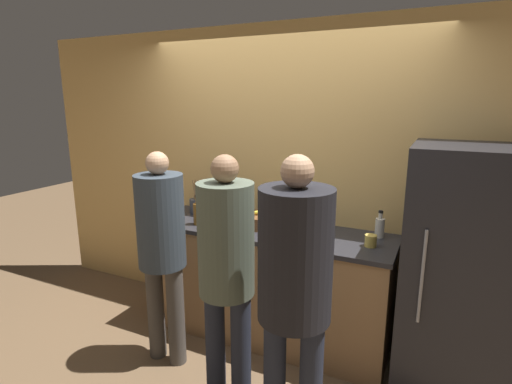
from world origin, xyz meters
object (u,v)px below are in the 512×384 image
person_left (162,241)px  person_center (226,264)px  potted_plant (294,209)px  person_right (295,278)px  refrigerator (458,273)px  utensil_crock (196,206)px  cup_yellow (371,241)px  bottle_amber (198,213)px  bottle_green (283,226)px  fruit_bowl (258,220)px  bottle_clear (380,227)px

person_left → person_center: person_center is taller
person_center → potted_plant: person_center is taller
person_center → person_right: bearing=-14.5°
refrigerator → potted_plant: 1.29m
utensil_crock → cup_yellow: size_ratio=3.64×
person_right → person_left: bearing=164.0°
bottle_amber → utensil_crock: bearing=126.6°
bottle_green → refrigerator: bearing=0.8°
person_right → fruit_bowl: 1.21m
utensil_crock → bottle_clear: size_ratio=1.49×
fruit_bowl → utensil_crock: (-0.68, 0.10, 0.02)m
bottle_green → bottle_clear: bearing=17.8°
utensil_crock → bottle_clear: bearing=2.0°
bottle_amber → person_center: bearing=-46.1°
person_right → bottle_clear: size_ratio=8.17×
person_left → bottle_clear: bearing=30.2°
bottle_amber → cup_yellow: (1.40, 0.10, -0.06)m
bottle_clear → potted_plant: potted_plant is taller
utensil_crock → potted_plant: (0.93, 0.07, 0.06)m
person_right → cup_yellow: person_right is taller
bottle_clear → person_left: bearing=-149.8°
potted_plant → fruit_bowl: bearing=-146.6°
person_left → bottle_clear: person_left is taller
refrigerator → bottle_clear: 0.62m
person_right → utensil_crock: person_right is taller
refrigerator → bottle_clear: bearing=159.3°
person_left → potted_plant: person_left is taller
bottle_green → potted_plant: (0.01, 0.23, 0.08)m
cup_yellow → person_right: bearing=-104.3°
refrigerator → person_center: bearing=-147.9°
refrigerator → bottle_clear: (-0.55, 0.21, 0.19)m
refrigerator → person_center: 1.55m
cup_yellow → potted_plant: 0.72m
person_center → person_right: size_ratio=0.97×
person_left → person_right: person_right is taller
cup_yellow → fruit_bowl: bearing=175.9°
person_right → potted_plant: (-0.43, 1.16, 0.03)m
utensil_crock → bottle_amber: size_ratio=1.22×
person_left → fruit_bowl: 0.81m
bottle_clear → bottle_green: 0.74m
person_left → cup_yellow: 1.52m
fruit_bowl → bottle_clear: 0.97m
fruit_bowl → person_left: bearing=-125.1°
fruit_bowl → bottle_amber: (-0.47, -0.17, 0.05)m
bottle_amber → refrigerator: bearing=3.5°
fruit_bowl → utensil_crock: bearing=171.2°
person_right → cup_yellow: 0.96m
person_left → person_right: size_ratio=0.95×
person_right → bottle_green: person_right is taller
bottle_amber → potted_plant: (0.73, 0.34, 0.03)m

